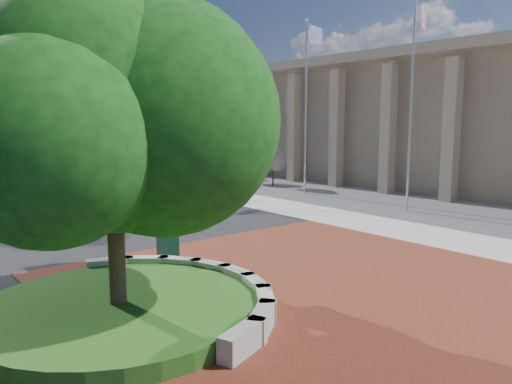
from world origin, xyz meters
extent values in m
plane|color=black|center=(0.00, 0.00, 0.00)|extent=(200.00, 200.00, 0.00)
cube|color=maroon|center=(0.00, -1.00, 0.02)|extent=(12.00, 12.00, 0.04)
cube|color=#9E9B93|center=(16.00, 10.00, 0.02)|extent=(20.00, 50.00, 0.04)
cube|color=#9E9B93|center=(-3.91, -3.01, 0.27)|extent=(1.29, 0.76, 0.54)
cube|color=#9E9B93|center=(-3.05, -2.54, 0.27)|extent=(1.20, 1.04, 0.54)
cube|color=#9E9B93|center=(-2.38, -1.84, 0.27)|extent=(1.00, 1.22, 0.54)
cube|color=#9E9B93|center=(-1.95, -0.96, 0.27)|extent=(0.71, 1.30, 0.54)
cube|color=#9E9B93|center=(-1.80, 0.00, 0.27)|extent=(0.35, 1.25, 0.54)
cube|color=#9E9B93|center=(-1.95, 0.96, 0.27)|extent=(0.71, 1.30, 0.54)
cube|color=#9E9B93|center=(-2.38, 1.84, 0.27)|extent=(1.00, 1.22, 0.54)
cube|color=#9E9B93|center=(-3.05, 2.54, 0.27)|extent=(1.20, 1.04, 0.54)
cube|color=#9E9B93|center=(-3.91, 3.01, 0.27)|extent=(1.29, 0.76, 0.54)
cylinder|color=#1D4914|center=(-5.00, 0.00, 0.20)|extent=(6.10, 6.10, 0.40)
cube|color=tan|center=(24.00, 12.00, 4.00)|extent=(15.00, 42.00, 8.00)
cube|color=tan|center=(24.00, 12.00, 8.30)|extent=(17.00, 44.00, 0.60)
cube|color=black|center=(16.80, 12.00, 4.00)|extent=(0.30, 40.00, 5.50)
cylinder|color=#9E9B93|center=(25.00, 70.00, 3.00)|extent=(1.80, 1.80, 6.00)
cylinder|color=#38281C|center=(-5.00, 0.00, 1.08)|extent=(0.36, 0.36, 2.17)
sphere|color=#113C10|center=(-5.00, 0.00, 3.73)|extent=(5.20, 5.20, 5.20)
cube|color=black|center=(-2.11, 2.97, 0.08)|extent=(0.91, 0.91, 0.16)
cube|color=black|center=(-2.11, 2.97, 0.68)|extent=(0.63, 0.63, 1.07)
cube|color=black|center=(-2.11, 2.97, 1.25)|extent=(0.80, 0.80, 0.12)
cylinder|color=black|center=(-2.11, 2.97, 2.14)|extent=(0.17, 0.17, 1.66)
cube|color=black|center=(-2.11, 2.97, 3.46)|extent=(1.03, 1.03, 0.88)
cylinder|color=white|center=(-2.19, 2.52, 3.46)|extent=(0.78, 0.20, 0.78)
cylinder|color=white|center=(-2.02, 3.42, 3.46)|extent=(0.78, 0.20, 0.78)
cylinder|color=white|center=(-2.56, 3.05, 3.46)|extent=(0.20, 0.78, 0.78)
cylinder|color=white|center=(-1.66, 2.88, 3.46)|extent=(0.20, 0.78, 0.78)
sphere|color=black|center=(-2.11, 2.97, 4.07)|extent=(0.43, 0.43, 0.43)
cone|color=black|center=(-2.11, 2.97, 4.39)|extent=(0.18, 0.18, 0.49)
imported|color=#55170C|center=(2.76, 34.96, 0.76)|extent=(2.88, 4.76, 1.51)
cylinder|color=silver|center=(11.39, 3.78, 4.88)|extent=(0.12, 0.12, 9.76)
plane|color=red|center=(12.12, 3.78, 9.08)|extent=(1.33, 0.62, 1.46)
cylinder|color=silver|center=(11.72, 11.08, 4.99)|extent=(0.12, 0.12, 9.97)
sphere|color=silver|center=(11.72, 11.08, 10.02)|extent=(0.18, 0.18, 0.18)
plane|color=navy|center=(12.47, 11.08, 9.27)|extent=(1.45, 0.35, 1.50)
cylinder|color=slate|center=(4.10, 28.46, 4.82)|extent=(0.17, 0.17, 9.64)
cube|color=slate|center=(5.03, 28.74, 9.64)|extent=(1.89, 0.70, 0.13)
cube|color=slate|center=(5.85, 28.98, 9.53)|extent=(0.59, 0.41, 0.16)
cylinder|color=#38281C|center=(12.47, 14.80, 0.60)|extent=(0.10, 0.10, 1.20)
sphere|color=#C261A4|center=(12.47, 14.80, 1.60)|extent=(1.20, 1.20, 1.20)
cylinder|color=#38281C|center=(12.53, 18.23, 0.60)|extent=(0.10, 0.10, 1.20)
sphere|color=#C261A4|center=(12.53, 18.23, 1.60)|extent=(1.20, 1.20, 1.20)
cylinder|color=#38281C|center=(13.83, 22.42, 0.60)|extent=(0.10, 0.10, 1.20)
sphere|color=#C261A4|center=(13.83, 22.42, 1.60)|extent=(1.20, 1.20, 1.20)
camera|label=1|loc=(-9.28, -9.93, 4.31)|focal=35.00mm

